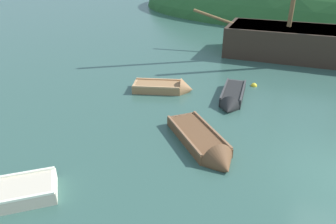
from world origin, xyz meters
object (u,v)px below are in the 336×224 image
(rowboat_center, at_px, (232,98))
(rowboat_portside, at_px, (205,146))
(sailing_ship, at_px, (324,48))
(buoy_yellow, at_px, (254,86))
(rowboat_near_dock, at_px, (167,88))

(rowboat_center, bearing_deg, rowboat_portside, -5.28)
(sailing_ship, height_order, rowboat_portside, sailing_ship)
(rowboat_portside, distance_m, buoy_yellow, 6.79)
(rowboat_portside, xyz_separation_m, rowboat_near_dock, (-3.45, 4.27, 0.01))
(sailing_ship, bearing_deg, buoy_yellow, 61.21)
(sailing_ship, height_order, rowboat_center, sailing_ship)
(sailing_ship, height_order, buoy_yellow, sailing_ship)
(sailing_ship, distance_m, rowboat_near_dock, 11.47)
(buoy_yellow, bearing_deg, rowboat_portside, -93.75)
(rowboat_center, xyz_separation_m, rowboat_portside, (0.16, -4.47, -0.02))
(rowboat_center, distance_m, rowboat_portside, 4.48)
(rowboat_center, xyz_separation_m, rowboat_near_dock, (-3.29, -0.20, -0.01))
(rowboat_center, distance_m, buoy_yellow, 2.38)
(rowboat_near_dock, bearing_deg, sailing_ship, 33.35)
(sailing_ship, xyz_separation_m, rowboat_center, (-3.72, -8.85, -0.64))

